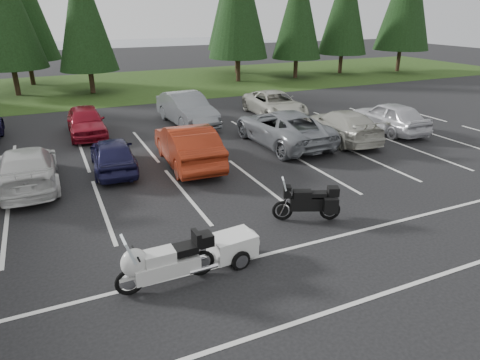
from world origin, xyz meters
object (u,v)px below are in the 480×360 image
at_px(car_near_4, 113,154).
at_px(car_near_7, 342,125).
at_px(touring_motorcycle, 166,258).
at_px(car_near_5, 188,145).
at_px(adventure_motorcycle, 307,199).
at_px(car_near_6, 282,127).
at_px(car_far_3, 187,109).
at_px(car_near_3, 27,168).
at_px(cargo_trailer, 233,248).
at_px(car_far_2, 86,121).
at_px(car_near_8, 389,117).
at_px(car_far_4, 275,104).

bearing_deg(car_near_4, car_near_7, -177.73).
bearing_deg(touring_motorcycle, car_near_5, 66.79).
distance_m(car_near_7, adventure_motorcycle, 8.76).
bearing_deg(car_near_6, touring_motorcycle, 45.63).
xyz_separation_m(car_near_5, car_far_3, (1.96, 6.14, 0.02)).
bearing_deg(car_near_3, cargo_trailer, 122.16).
bearing_deg(car_near_3, car_far_3, -141.92).
relative_size(car_near_4, cargo_trailer, 2.48).
bearing_deg(car_far_2, car_near_5, -61.25).
relative_size(car_near_5, car_far_2, 1.18).
bearing_deg(car_near_8, adventure_motorcycle, 37.04).
relative_size(car_far_3, cargo_trailer, 3.21).
relative_size(car_near_3, car_near_6, 0.86).
relative_size(car_near_7, car_far_2, 1.17).
distance_m(car_near_8, adventure_motorcycle, 11.25).
relative_size(car_near_4, touring_motorcycle, 1.52).
distance_m(car_near_5, touring_motorcycle, 8.06).
relative_size(car_near_7, car_far_3, 0.97).
bearing_deg(cargo_trailer, car_near_6, 47.32).
distance_m(car_near_3, car_near_5, 5.79).
relative_size(car_near_7, car_far_4, 0.97).
xyz_separation_m(car_near_5, car_far_2, (-3.20, 6.10, -0.10)).
distance_m(car_near_4, adventure_motorcycle, 7.95).
xyz_separation_m(car_near_5, adventure_motorcycle, (1.64, -6.08, -0.14)).
bearing_deg(car_far_4, car_near_4, -148.78).
height_order(car_far_2, car_far_3, car_far_3).
distance_m(car_near_4, car_far_3, 7.39).
distance_m(cargo_trailer, adventure_motorcycle, 3.09).
distance_m(car_near_7, car_far_3, 8.19).
height_order(car_near_3, adventure_motorcycle, car_near_3).
height_order(car_near_8, car_far_4, car_near_8).
height_order(car_near_5, cargo_trailer, car_near_5).
bearing_deg(car_near_6, car_near_8, 175.24).
xyz_separation_m(car_far_3, cargo_trailer, (-3.17, -13.34, -0.47)).
bearing_deg(adventure_motorcycle, car_far_2, 135.15).
height_order(car_near_4, car_near_6, car_near_6).
height_order(car_near_5, car_near_8, car_near_5).
relative_size(car_near_4, car_far_3, 0.77).
height_order(car_near_6, adventure_motorcycle, car_near_6).
distance_m(car_near_8, cargo_trailer, 14.25).
height_order(car_near_3, car_far_4, car_near_3).
bearing_deg(car_far_2, car_far_3, 1.51).
bearing_deg(car_far_4, cargo_trailer, -119.53).
relative_size(car_near_8, cargo_trailer, 2.84).
distance_m(car_near_5, car_far_2, 6.89).
bearing_deg(car_far_3, car_near_4, -134.30).
bearing_deg(adventure_motorcycle, car_near_3, 163.66).
distance_m(car_near_4, cargo_trailer, 7.87).
bearing_deg(adventure_motorcycle, touring_motorcycle, -139.43).
xyz_separation_m(touring_motorcycle, adventure_motorcycle, (4.60, 1.41, -0.03)).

